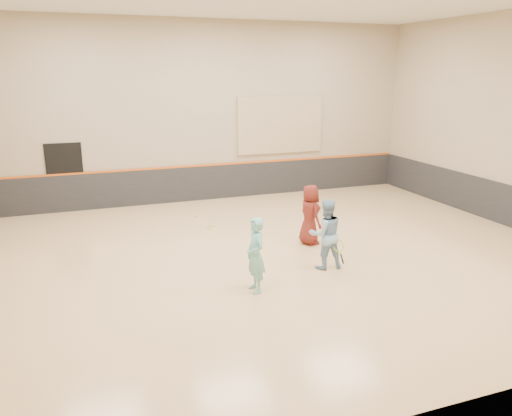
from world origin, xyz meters
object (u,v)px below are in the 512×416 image
object	(u,v)px
instructor	(326,234)
young_man	(310,215)
girl	(256,255)
spare_racket	(212,225)

from	to	relation	value
instructor	young_man	size ratio (longest dim) A/B	1.04
girl	young_man	size ratio (longest dim) A/B	1.00
girl	instructor	world-z (taller)	instructor
young_man	spare_racket	bearing A→B (deg)	38.13
young_man	spare_racket	world-z (taller)	young_man
girl	spare_racket	xyz separation A→B (m)	(0.27, 4.39, -0.70)
instructor	girl	bearing A→B (deg)	23.84
instructor	spare_racket	xyz separation A→B (m)	(-1.65, 3.75, -0.73)
instructor	young_man	world-z (taller)	instructor
instructor	spare_racket	world-z (taller)	instructor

